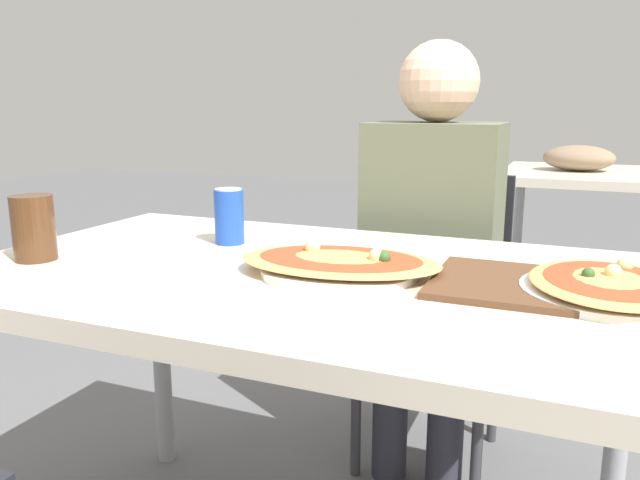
% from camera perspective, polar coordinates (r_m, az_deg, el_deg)
% --- Properties ---
extents(dining_table, '(1.32, 0.79, 0.74)m').
position_cam_1_polar(dining_table, '(1.22, -1.77, -5.96)').
color(dining_table, beige).
rests_on(dining_table, ground_plane).
extents(chair_far_seated, '(0.40, 0.40, 0.85)m').
position_cam_1_polar(chair_far_seated, '(1.90, 10.67, -5.39)').
color(chair_far_seated, black).
rests_on(chair_far_seated, ground_plane).
extents(person_seated, '(0.35, 0.29, 1.22)m').
position_cam_1_polar(person_seated, '(1.74, 10.20, 0.92)').
color(person_seated, '#2D2D38').
rests_on(person_seated, ground_plane).
extents(pizza_main, '(0.40, 0.29, 0.05)m').
position_cam_1_polar(pizza_main, '(1.16, 1.83, -2.18)').
color(pizza_main, white).
rests_on(pizza_main, dining_table).
extents(soda_can, '(0.07, 0.07, 0.12)m').
position_cam_1_polar(soda_can, '(1.42, -8.31, 2.16)').
color(soda_can, '#1E47B2').
rests_on(soda_can, dining_table).
extents(drink_glass, '(0.08, 0.08, 0.13)m').
position_cam_1_polar(drink_glass, '(1.38, -24.72, 1.01)').
color(drink_glass, '#4C2D19').
rests_on(drink_glass, dining_table).
extents(serving_tray, '(0.48, 0.27, 0.01)m').
position_cam_1_polar(serving_tray, '(1.12, 22.45, -4.29)').
color(serving_tray, brown).
rests_on(serving_tray, dining_table).
extents(pizza_second, '(0.30, 0.34, 0.05)m').
position_cam_1_polar(pizza_second, '(1.12, 24.90, -3.85)').
color(pizza_second, white).
rests_on(pizza_second, dining_table).
extents(background_table, '(1.10, 0.80, 0.86)m').
position_cam_1_polar(background_table, '(3.20, 25.64, 4.59)').
color(background_table, beige).
rests_on(background_table, ground_plane).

